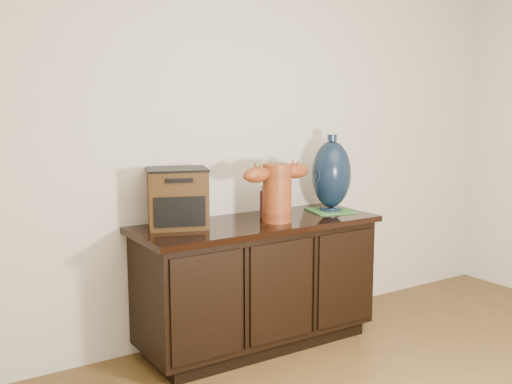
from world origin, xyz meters
TOP-DOWN VIEW (x-y plane):
  - sideboard at (0.00, 2.23)m, footprint 1.46×0.56m
  - terracotta_vessel at (0.09, 2.15)m, footprint 0.48×0.19m
  - tv_radio at (-0.46, 2.33)m, footprint 0.40×0.36m
  - green_mat at (0.56, 2.24)m, footprint 0.31×0.31m
  - lamp_base at (0.56, 2.24)m, footprint 0.30×0.30m
  - spray_can at (0.11, 2.30)m, footprint 0.07×0.07m

SIDE VIEW (x-z plane):
  - sideboard at x=0.00m, z-range 0.01..0.76m
  - green_mat at x=0.56m, z-range 0.76..0.76m
  - spray_can at x=0.11m, z-range 0.75..0.94m
  - tv_radio at x=-0.46m, z-range 0.75..1.08m
  - terracotta_vessel at x=0.09m, z-range 0.78..1.11m
  - lamp_base at x=0.56m, z-range 0.75..1.23m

